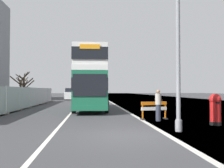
% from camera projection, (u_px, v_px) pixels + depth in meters
% --- Properties ---
extents(ground, '(140.00, 280.00, 0.10)m').
position_uv_depth(ground, '(141.00, 136.00, 9.48)').
color(ground, '#38383A').
extents(double_decker_bus, '(2.93, 10.48, 5.10)m').
position_uv_depth(double_decker_bus, '(91.00, 80.00, 21.55)').
color(double_decker_bus, '#196042').
rests_on(double_decker_bus, ground).
extents(lamppost_foreground, '(0.29, 0.70, 8.93)m').
position_uv_depth(lamppost_foreground, '(178.00, 33.00, 10.29)').
color(lamppost_foreground, gray).
rests_on(lamppost_foreground, ground).
extents(red_pillar_postbox, '(0.59, 0.59, 1.58)m').
position_uv_depth(red_pillar_postbox, '(215.00, 108.00, 12.09)').
color(red_pillar_postbox, black).
rests_on(red_pillar_postbox, ground).
extents(roadworks_barrier, '(1.68, 0.73, 1.07)m').
position_uv_depth(roadworks_barrier, '(154.00, 108.00, 14.40)').
color(roadworks_barrier, orange).
rests_on(roadworks_barrier, ground).
extents(construction_site_fence, '(0.44, 27.40, 2.09)m').
position_uv_depth(construction_site_fence, '(29.00, 98.00, 24.43)').
color(construction_site_fence, '#A8AAAD').
rests_on(construction_site_fence, ground).
extents(car_oncoming_near, '(2.03, 3.94, 2.08)m').
position_uv_depth(car_oncoming_near, '(90.00, 95.00, 37.69)').
color(car_oncoming_near, gray).
rests_on(car_oncoming_near, ground).
extents(car_receding_mid, '(2.00, 4.45, 2.13)m').
position_uv_depth(car_receding_mid, '(70.00, 94.00, 43.99)').
color(car_receding_mid, silver).
rests_on(car_receding_mid, ground).
extents(bare_tree_far_verge_near, '(3.00, 3.66, 4.15)m').
position_uv_depth(bare_tree_far_verge_near, '(24.00, 88.00, 42.26)').
color(bare_tree_far_verge_near, '#4C3D2D').
rests_on(bare_tree_far_verge_near, ground).
extents(bare_tree_far_verge_mid, '(3.04, 2.64, 4.99)m').
position_uv_depth(bare_tree_far_verge_mid, '(20.00, 88.00, 41.44)').
color(bare_tree_far_verge_mid, '#4C3D2D').
rests_on(bare_tree_far_verge_mid, ground).
extents(bare_tree_far_verge_far, '(2.76, 2.85, 5.44)m').
position_uv_depth(bare_tree_far_verge_far, '(23.00, 85.00, 46.96)').
color(bare_tree_far_verge_far, '#4C3D2D').
rests_on(bare_tree_far_verge_far, ground).
extents(pedestrian_at_kerb, '(0.34, 0.34, 1.79)m').
position_uv_depth(pedestrian_at_kerb, '(158.00, 105.00, 13.66)').
color(pedestrian_at_kerb, '#2D3342').
rests_on(pedestrian_at_kerb, ground).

